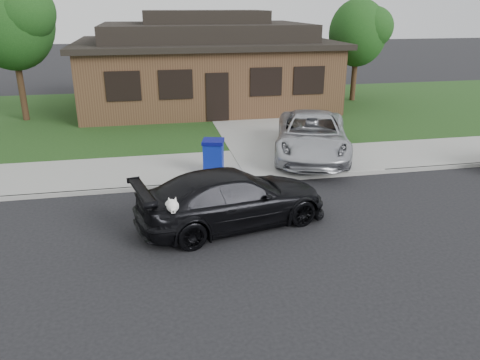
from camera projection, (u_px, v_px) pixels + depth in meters
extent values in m
plane|color=black|center=(114.00, 251.00, 10.23)|extent=(120.00, 120.00, 0.00)
cube|color=gray|center=(122.00, 173.00, 14.79)|extent=(60.00, 3.00, 0.12)
cube|color=gray|center=(120.00, 190.00, 13.42)|extent=(60.00, 0.12, 0.12)
cube|color=#193814|center=(128.00, 117.00, 22.13)|extent=(60.00, 13.00, 0.13)
cube|color=gray|center=(266.00, 126.00, 20.48)|extent=(4.50, 13.00, 0.14)
imported|color=black|center=(233.00, 198.00, 11.26)|extent=(5.02, 2.97, 1.36)
ellipsoid|color=white|center=(172.00, 206.00, 10.11)|extent=(0.34, 0.40, 0.30)
sphere|color=white|center=(173.00, 206.00, 9.87)|extent=(0.26, 0.26, 0.26)
cube|color=white|center=(173.00, 211.00, 9.77)|extent=(0.09, 0.12, 0.08)
sphere|color=black|center=(173.00, 212.00, 9.71)|extent=(0.04, 0.04, 0.04)
cone|color=white|center=(169.00, 200.00, 9.85)|extent=(0.11, 0.11, 0.14)
cone|color=white|center=(175.00, 199.00, 9.88)|extent=(0.11, 0.11, 0.14)
imported|color=#BABCC2|center=(312.00, 135.00, 16.01)|extent=(3.86, 5.65, 1.44)
cube|color=#0D2091|center=(213.00, 158.00, 14.47)|extent=(0.71, 0.71, 0.96)
cube|color=#080C66|center=(213.00, 142.00, 14.29)|extent=(0.78, 0.78, 0.11)
cylinder|color=black|center=(208.00, 174.00, 14.31)|extent=(0.09, 0.16, 0.15)
cylinder|color=black|center=(222.00, 173.00, 14.39)|extent=(0.09, 0.16, 0.15)
cube|color=#422B1C|center=(206.00, 75.00, 24.15)|extent=(12.00, 8.00, 3.00)
cube|color=black|center=(205.00, 42.00, 23.57)|extent=(12.60, 8.60, 0.25)
cube|color=black|center=(204.00, 31.00, 23.39)|extent=(10.00, 6.50, 0.80)
cube|color=black|center=(204.00, 17.00, 23.14)|extent=(6.00, 3.50, 0.60)
cube|color=black|center=(217.00, 97.00, 20.59)|extent=(1.00, 0.06, 2.10)
cube|color=black|center=(123.00, 86.00, 19.65)|extent=(1.30, 0.05, 1.10)
cube|color=black|center=(176.00, 85.00, 20.05)|extent=(1.30, 0.05, 1.10)
cube|color=black|center=(266.00, 82.00, 20.79)|extent=(1.30, 0.05, 1.10)
cube|color=black|center=(309.00, 80.00, 21.15)|extent=(1.30, 0.05, 1.10)
cylinder|color=#332114|center=(22.00, 93.00, 20.85)|extent=(0.28, 0.28, 2.48)
ellipsoid|color=#143811|center=(10.00, 21.00, 19.78)|extent=(3.60, 3.60, 4.14)
sphere|color=#26591E|center=(24.00, 12.00, 19.29)|extent=(2.52, 2.52, 2.52)
cylinder|color=#332114|center=(354.00, 81.00, 25.32)|extent=(0.28, 0.28, 2.03)
ellipsoid|color=#143811|center=(358.00, 33.00, 24.44)|extent=(3.00, 3.00, 3.45)
sphere|color=#26591E|center=(373.00, 27.00, 24.03)|extent=(2.10, 2.10, 2.10)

